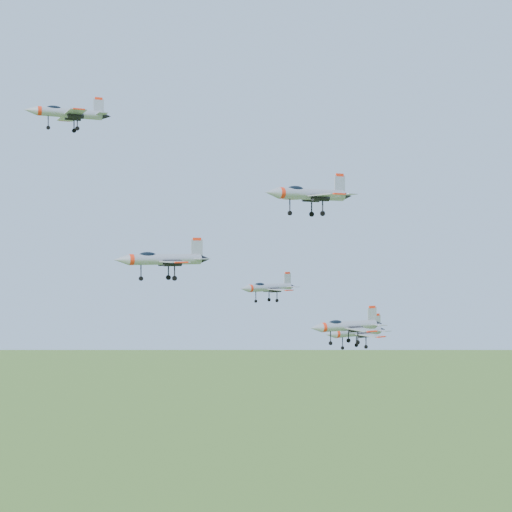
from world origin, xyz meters
TOP-DOWN VIEW (x-y plane):
  - jet_lead at (-13.88, 15.25)m, footprint 12.51×10.52m
  - jet_left_high at (-7.07, -0.19)m, footprint 13.65×11.47m
  - jet_right_high at (2.86, -18.53)m, footprint 12.91×10.75m
  - jet_left_low at (15.69, 5.71)m, footprint 11.25×9.23m
  - jet_right_low at (17.40, -10.33)m, footprint 12.65×10.59m
  - jet_trail at (30.52, 0.74)m, footprint 13.28×10.97m

SIDE VIEW (x-z plane):
  - jet_trail at x=30.52m, z-range 130.62..134.17m
  - jet_right_low at x=17.40m, z-range 133.64..137.02m
  - jet_left_low at x=15.69m, z-range 138.65..141.67m
  - jet_left_high at x=-7.07m, z-range 143.21..146.88m
  - jet_right_high at x=2.86m, z-range 151.44..154.89m
  - jet_lead at x=-13.88m, z-range 164.44..167.80m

